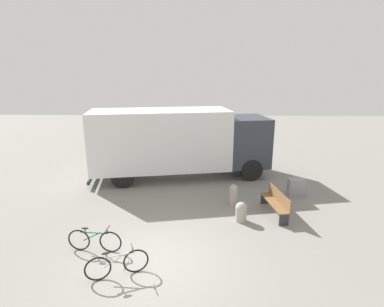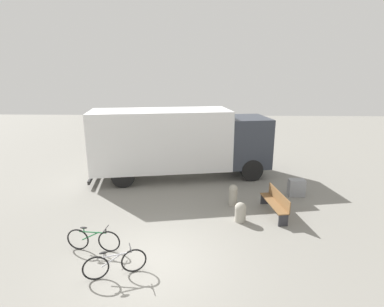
{
  "view_description": "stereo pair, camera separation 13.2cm",
  "coord_description": "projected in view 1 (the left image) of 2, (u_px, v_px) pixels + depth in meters",
  "views": [
    {
      "loc": [
        1.25,
        -7.29,
        5.15
      ],
      "look_at": [
        0.96,
        4.95,
        1.84
      ],
      "focal_mm": 28.0,
      "sensor_mm": 36.0,
      "label": 1
    },
    {
      "loc": [
        1.38,
        -7.28,
        5.15
      ],
      "look_at": [
        0.96,
        4.95,
        1.84
      ],
      "focal_mm": 28.0,
      "sensor_mm": 36.0,
      "label": 2
    }
  ],
  "objects": [
    {
      "name": "delivery_truck",
      "position": [
        178.0,
        140.0,
        14.86
      ],
      "size": [
        9.07,
        3.97,
        3.42
      ],
      "rotation": [
        0.0,
        0.0,
        0.18
      ],
      "color": "white",
      "rests_on": "ground"
    },
    {
      "name": "bollard_near_bench",
      "position": [
        241.0,
        211.0,
        10.66
      ],
      "size": [
        0.41,
        0.41,
        0.72
      ],
      "color": "#9E998C",
      "rests_on": "ground"
    },
    {
      "name": "utility_box",
      "position": [
        296.0,
        187.0,
        12.94
      ],
      "size": [
        0.67,
        0.44,
        0.73
      ],
      "color": "gray",
      "rests_on": "ground"
    },
    {
      "name": "ground_plane",
      "position": [
        154.0,
        262.0,
        8.41
      ],
      "size": [
        60.0,
        60.0,
        0.0
      ],
      "primitive_type": "plane",
      "color": "gray"
    },
    {
      "name": "bollard_far_bench",
      "position": [
        233.0,
        194.0,
        11.94
      ],
      "size": [
        0.36,
        0.36,
        0.87
      ],
      "color": "#9E998C",
      "rests_on": "ground"
    },
    {
      "name": "bicycle_near",
      "position": [
        94.0,
        240.0,
        8.84
      ],
      "size": [
        1.64,
        0.44,
        0.76
      ],
      "rotation": [
        0.0,
        0.0,
        -0.08
      ],
      "color": "black",
      "rests_on": "ground"
    },
    {
      "name": "bicycle_middle",
      "position": [
        117.0,
        264.0,
        7.74
      ],
      "size": [
        1.55,
        0.68,
        0.76
      ],
      "rotation": [
        0.0,
        0.0,
        0.37
      ],
      "color": "black",
      "rests_on": "ground"
    },
    {
      "name": "park_bench",
      "position": [
        276.0,
        201.0,
        11.18
      ],
      "size": [
        0.68,
        1.98,
        0.9
      ],
      "rotation": [
        0.0,
        0.0,
        1.72
      ],
      "color": "brown",
      "rests_on": "ground"
    }
  ]
}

